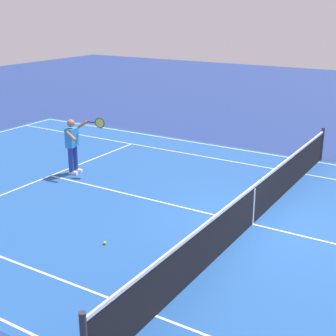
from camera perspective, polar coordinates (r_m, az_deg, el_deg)
The scene contains 6 objects.
ground_plane at distance 11.43m, azimuth 9.90°, elevation -6.53°, with size 60.00×60.00×0.00m, color navy.
court_slab at distance 11.43m, azimuth 9.90°, elevation -6.53°, with size 24.20×11.40×0.00m, color #1E4C93.
court_line_markings at distance 11.43m, azimuth 9.90°, elevation -6.52°, with size 23.85×11.05×0.01m.
tennis_net at distance 11.23m, azimuth 10.03°, elevation -4.26°, with size 0.10×11.70×1.08m.
tennis_player_near at distance 14.63m, azimuth -11.11°, elevation 2.88°, with size 1.02×0.83×1.70m.
tennis_ball at distance 10.44m, azimuth -7.47°, elevation -8.75°, with size 0.07×0.07×0.07m, color #CCE01E.
Camera 1 is at (-3.70, 9.70, 4.79)m, focal length 51.69 mm.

